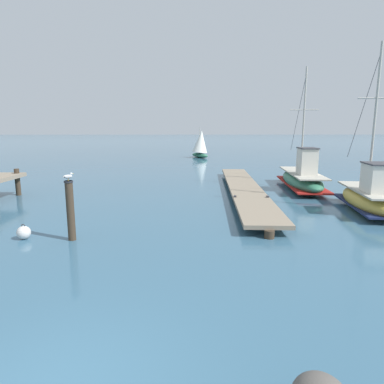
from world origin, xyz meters
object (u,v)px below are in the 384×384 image
at_px(fishing_boat_0, 302,178).
at_px(fishing_boat_1, 371,196).
at_px(mooring_piling, 70,210).
at_px(mooring_buoy, 24,233).
at_px(perched_seagull, 68,176).
at_px(distant_sailboat, 201,144).

bearing_deg(fishing_boat_0, fishing_boat_1, -79.25).
relative_size(mooring_piling, mooring_buoy, 3.83).
relative_size(fishing_boat_1, perched_seagull, 24.30).
bearing_deg(fishing_boat_0, perched_seagull, -138.66).
distance_m(mooring_piling, mooring_buoy, 1.91).
distance_m(fishing_boat_0, mooring_piling, 15.01).
distance_m(fishing_boat_1, perched_seagull, 13.10).
xyz_separation_m(fishing_boat_0, mooring_buoy, (-12.98, -9.80, -0.47)).
bearing_deg(perched_seagull, fishing_boat_1, 17.39).
bearing_deg(perched_seagull, fishing_boat_0, 41.34).
xyz_separation_m(fishing_boat_0, perched_seagull, (-11.27, -9.92, 1.51)).
xyz_separation_m(fishing_boat_0, mooring_piling, (-11.27, -9.91, 0.37)).
bearing_deg(fishing_boat_1, distant_sailboat, 102.89).
bearing_deg(fishing_boat_1, mooring_piling, -162.62).
xyz_separation_m(fishing_boat_0, fishing_boat_1, (1.15, -6.03, 0.02)).
height_order(mooring_piling, distant_sailboat, distant_sailboat).
height_order(perched_seagull, mooring_buoy, perched_seagull).
bearing_deg(distant_sailboat, mooring_piling, -99.80).
bearing_deg(perched_seagull, mooring_piling, 42.65).
xyz_separation_m(fishing_boat_1, mooring_piling, (-12.41, -3.88, 0.35)).
bearing_deg(mooring_piling, distant_sailboat, 80.20).
relative_size(fishing_boat_0, fishing_boat_1, 1.00).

